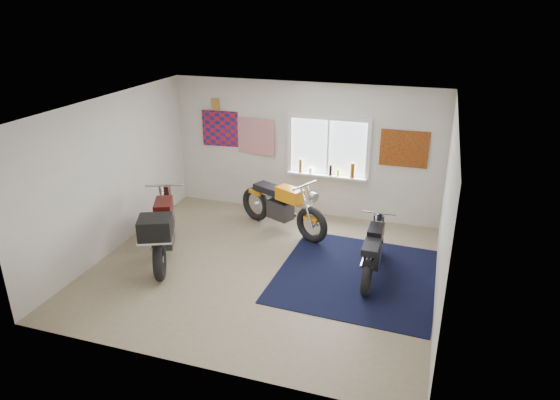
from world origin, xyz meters
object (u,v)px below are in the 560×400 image
(navy_rug, at_px, (357,275))
(black_chrome_bike, at_px, (373,253))
(yellow_triumph, at_px, (282,207))
(maroon_tourer, at_px, (162,230))

(navy_rug, relative_size, black_chrome_bike, 1.45)
(navy_rug, distance_m, yellow_triumph, 2.15)
(yellow_triumph, relative_size, maroon_tourer, 0.94)
(maroon_tourer, bearing_deg, black_chrome_bike, -103.66)
(yellow_triumph, xyz_separation_m, black_chrome_bike, (1.89, -1.16, -0.07))
(yellow_triumph, bearing_deg, black_chrome_bike, -6.68)
(yellow_triumph, height_order, black_chrome_bike, yellow_triumph)
(black_chrome_bike, relative_size, maroon_tourer, 0.84)
(yellow_triumph, distance_m, black_chrome_bike, 2.22)
(black_chrome_bike, distance_m, maroon_tourer, 3.49)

